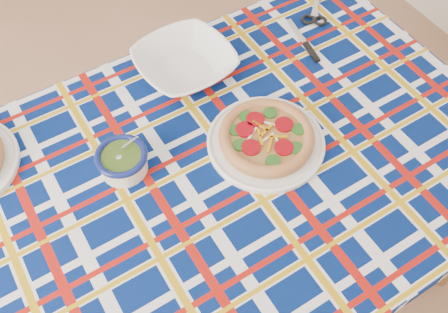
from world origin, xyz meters
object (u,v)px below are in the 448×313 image
dining_table (211,190)px  serving_bowl (185,63)px  main_focaccia_plate (266,137)px  pesto_bowl (122,160)px

dining_table → serving_bowl: 0.37m
dining_table → main_focaccia_plate: main_focaccia_plate is taller
dining_table → serving_bowl: size_ratio=5.79×
dining_table → main_focaccia_plate: 0.20m
dining_table → serving_bowl: (0.11, 0.34, 0.11)m
dining_table → main_focaccia_plate: (0.17, 0.01, 0.10)m
main_focaccia_plate → serving_bowl: serving_bowl is taller
dining_table → pesto_bowl: pesto_bowl is taller
dining_table → main_focaccia_plate: size_ratio=5.00×
serving_bowl → dining_table: bearing=-108.1°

